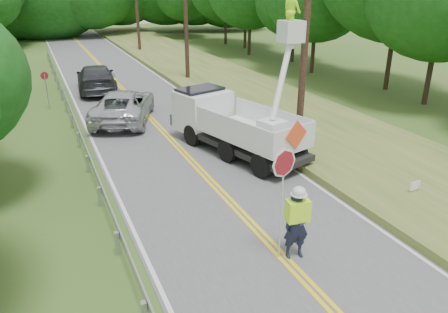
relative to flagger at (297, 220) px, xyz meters
name	(u,v)px	position (x,y,z in m)	size (l,w,h in m)	color
ground	(327,304)	(-0.31, -1.92, -1.16)	(140.00, 140.00, 0.00)	#34571E
road	(161,129)	(-0.31, 12.08, -1.15)	(7.20, 96.00, 0.03)	#515053
guardrail	(75,124)	(-4.32, 12.99, -0.61)	(0.18, 48.00, 0.77)	#A1A3A9
utility_poles	(226,14)	(4.69, 15.10, 4.11)	(1.60, 43.30, 10.00)	black
tall_grass_verge	(281,110)	(6.79, 12.08, -1.01)	(7.00, 96.00, 0.30)	#435E23
flagger	(297,220)	(0.00, 0.00, 0.00)	(1.21, 0.58, 3.22)	#191E33
bucket_truck	(228,114)	(1.80, 8.44, 0.37)	(4.55, 7.23, 6.74)	black
suv_silver	(123,105)	(-1.68, 14.26, -0.32)	(2.74, 5.95, 1.65)	silver
suv_darkgrey	(96,78)	(-2.00, 21.67, -0.27)	(2.44, 6.01, 1.74)	#35383D
stop_sign_permanent	(46,85)	(-5.27, 18.23, 0.28)	(0.46, 0.17, 2.22)	#A1A3A9
yard_sign	(415,186)	(5.62, 1.21, -0.69)	(0.46, 0.06, 0.67)	white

